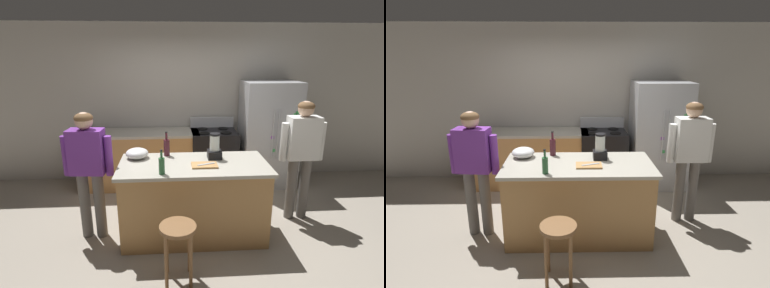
# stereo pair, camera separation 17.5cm
# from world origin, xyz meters

# --- Properties ---
(ground_plane) EXTENTS (14.00, 14.00, 0.00)m
(ground_plane) POSITION_xyz_m (0.00, 0.00, 0.00)
(ground_plane) COLOR #9E9384
(back_wall) EXTENTS (8.00, 0.10, 2.70)m
(back_wall) POSITION_xyz_m (0.00, 1.95, 1.35)
(back_wall) COLOR #BCB7AD
(back_wall) RESTS_ON ground_plane
(kitchen_island) EXTENTS (1.77, 0.84, 0.95)m
(kitchen_island) POSITION_xyz_m (0.00, 0.00, 0.48)
(kitchen_island) COLOR #B7844C
(kitchen_island) RESTS_ON ground_plane
(back_counter_run) EXTENTS (2.00, 0.64, 0.95)m
(back_counter_run) POSITION_xyz_m (-0.80, 1.55, 0.48)
(back_counter_run) COLOR #B7844C
(back_counter_run) RESTS_ON ground_plane
(refrigerator) EXTENTS (0.90, 0.73, 1.77)m
(refrigerator) POSITION_xyz_m (1.38, 1.50, 0.89)
(refrigerator) COLOR #B7BABF
(refrigerator) RESTS_ON ground_plane
(stove_range) EXTENTS (0.76, 0.65, 1.13)m
(stove_range) POSITION_xyz_m (0.46, 1.52, 0.49)
(stove_range) COLOR black
(stove_range) RESTS_ON ground_plane
(person_by_island_left) EXTENTS (0.60, 0.25, 1.58)m
(person_by_island_left) POSITION_xyz_m (-1.24, 0.04, 0.95)
(person_by_island_left) COLOR #66605B
(person_by_island_left) RESTS_ON ground_plane
(person_by_sink_right) EXTENTS (0.59, 0.22, 1.63)m
(person_by_sink_right) POSITION_xyz_m (1.45, 0.31, 0.99)
(person_by_sink_right) COLOR #66605B
(person_by_sink_right) RESTS_ON ground_plane
(bar_stool) EXTENTS (0.36, 0.36, 0.62)m
(bar_stool) POSITION_xyz_m (-0.21, -0.81, 0.49)
(bar_stool) COLOR brown
(bar_stool) RESTS_ON ground_plane
(blender_appliance) EXTENTS (0.17, 0.17, 0.32)m
(blender_appliance) POSITION_xyz_m (0.27, 0.17, 1.09)
(blender_appliance) COLOR black
(blender_appliance) RESTS_ON kitchen_island
(bottle_olive_oil) EXTENTS (0.07, 0.07, 0.28)m
(bottle_olive_oil) POSITION_xyz_m (-0.37, -0.30, 1.05)
(bottle_olive_oil) COLOR #2D6638
(bottle_olive_oil) RESTS_ON kitchen_island
(bottle_wine) EXTENTS (0.08, 0.08, 0.32)m
(bottle_wine) POSITION_xyz_m (-0.32, 0.31, 1.07)
(bottle_wine) COLOR #471923
(bottle_wine) RESTS_ON kitchen_island
(mixing_bowl) EXTENTS (0.28, 0.28, 0.13)m
(mixing_bowl) POSITION_xyz_m (-0.69, 0.24, 1.01)
(mixing_bowl) COLOR white
(mixing_bowl) RESTS_ON kitchen_island
(cutting_board) EXTENTS (0.30, 0.20, 0.02)m
(cutting_board) POSITION_xyz_m (0.12, -0.09, 0.96)
(cutting_board) COLOR #B7844C
(cutting_board) RESTS_ON kitchen_island
(chef_knife) EXTENTS (0.22, 0.10, 0.01)m
(chef_knife) POSITION_xyz_m (0.14, -0.09, 0.97)
(chef_knife) COLOR #B7BABF
(chef_knife) RESTS_ON cutting_board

